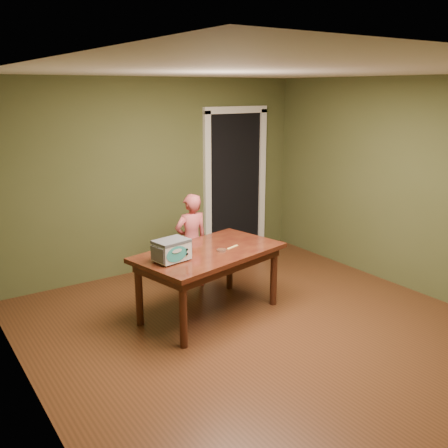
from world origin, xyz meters
The scene contains 8 objects.
floor centered at (0.00, 0.00, 0.00)m, with size 5.00×5.00×0.00m, color #522C17.
room_shell centered at (0.00, 0.00, 1.71)m, with size 4.52×5.02×2.61m.
doorway centered at (1.30, 2.78, 1.06)m, with size 1.10×0.66×2.25m.
dining_table centered at (-0.24, 0.80, 0.65)m, with size 1.75×1.22×0.75m.
toy_oven centered at (-0.74, 0.72, 0.87)m, with size 0.40×0.30×0.22m.
baking_pan centered at (-0.14, 0.70, 0.76)m, with size 0.10×0.10×0.02m.
spatula centered at (0.03, 0.74, 0.75)m, with size 0.18×0.03×0.01m, color #ECC466.
child centered at (0.01, 1.61, 0.60)m, with size 0.44×0.29×1.21m, color #C14F50.
Camera 1 is at (-2.98, -3.56, 2.45)m, focal length 40.00 mm.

